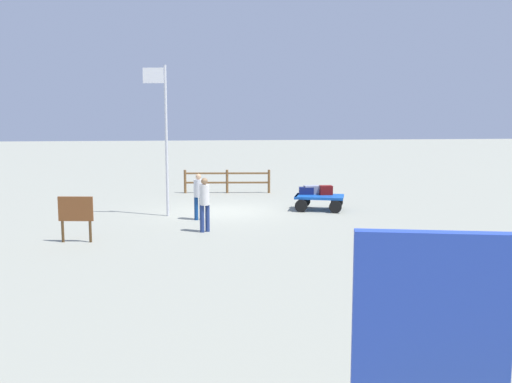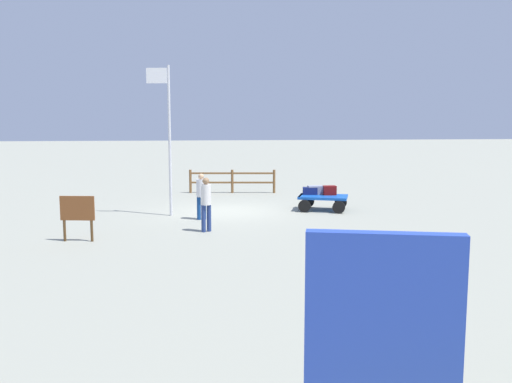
% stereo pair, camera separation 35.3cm
% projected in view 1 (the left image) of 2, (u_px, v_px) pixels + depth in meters
% --- Properties ---
extents(ground_plane, '(120.00, 120.00, 0.00)m').
position_uv_depth(ground_plane, '(225.00, 211.00, 22.26)').
color(ground_plane, gray).
extents(luggage_cart, '(2.14, 1.83, 0.58)m').
position_uv_depth(luggage_cart, '(319.00, 199.00, 22.52)').
color(luggage_cart, '#144CAE').
rests_on(luggage_cart, ground).
extents(suitcase_tan, '(0.63, 0.38, 0.34)m').
position_uv_depth(suitcase_tan, '(312.00, 190.00, 22.86)').
color(suitcase_tan, gray).
rests_on(suitcase_tan, luggage_cart).
extents(suitcase_maroon, '(0.50, 0.34, 0.36)m').
position_uv_depth(suitcase_maroon, '(326.00, 190.00, 22.69)').
color(suitcase_maroon, maroon).
rests_on(suitcase_maroon, luggage_cart).
extents(suitcase_grey, '(0.61, 0.42, 0.28)m').
position_uv_depth(suitcase_grey, '(306.00, 191.00, 22.81)').
color(suitcase_grey, '#131C4F').
rests_on(suitcase_grey, luggage_cart).
extents(worker_lead, '(0.43, 0.43, 1.74)m').
position_uv_depth(worker_lead, '(205.00, 201.00, 18.26)').
color(worker_lead, navy).
rests_on(worker_lead, ground).
extents(worker_trailing, '(0.45, 0.45, 1.65)m').
position_uv_depth(worker_trailing, '(199.00, 193.00, 20.38)').
color(worker_trailing, navy).
rests_on(worker_trailing, ground).
extents(flagpole, '(0.84, 0.15, 5.48)m').
position_uv_depth(flagpole, '(164.00, 130.00, 20.86)').
color(flagpole, silver).
rests_on(flagpole, ground).
extents(signboard, '(1.02, 0.20, 1.36)m').
position_uv_depth(signboard, '(76.00, 212.00, 16.81)').
color(signboard, '#4C3319').
rests_on(signboard, ground).
extents(wooden_fence, '(4.09, 0.51, 1.11)m').
position_uv_depth(wooden_fence, '(227.00, 180.00, 27.34)').
color(wooden_fence, brown).
rests_on(wooden_fence, ground).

